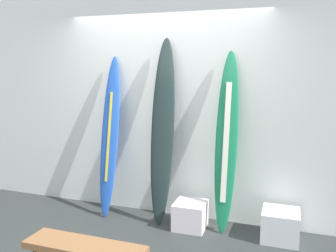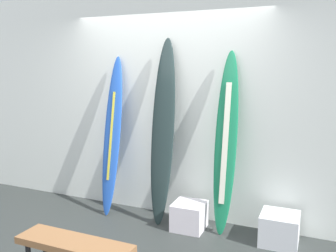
# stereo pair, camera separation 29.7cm
# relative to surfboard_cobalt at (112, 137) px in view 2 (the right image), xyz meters

# --- Properties ---
(wall_back) EXTENTS (7.20, 0.20, 2.80)m
(wall_back) POSITION_rel_surfboard_cobalt_xyz_m (0.66, 0.33, 0.42)
(wall_back) COLOR silver
(wall_back) RESTS_ON ground
(surfboard_cobalt) EXTENTS (0.25, 0.42, 2.00)m
(surfboard_cobalt) POSITION_rel_surfboard_cobalt_xyz_m (0.00, 0.00, 0.00)
(surfboard_cobalt) COLOR blue
(surfboard_cobalt) RESTS_ON ground
(surfboard_charcoal) EXTENTS (0.30, 0.42, 2.21)m
(surfboard_charcoal) POSITION_rel_surfboard_cobalt_xyz_m (0.70, -0.00, 0.11)
(surfboard_charcoal) COLOR #1F2D2D
(surfboard_charcoal) RESTS_ON ground
(surfboard_emerald) EXTENTS (0.25, 0.36, 2.05)m
(surfboard_emerald) POSITION_rel_surfboard_cobalt_xyz_m (1.46, 0.03, 0.03)
(surfboard_emerald) COLOR #19794E
(surfboard_emerald) RESTS_ON ground
(display_block_left) EXTENTS (0.37, 0.37, 0.31)m
(display_block_left) POSITION_rel_surfboard_cobalt_xyz_m (1.08, -0.10, -0.83)
(display_block_left) COLOR white
(display_block_left) RESTS_ON ground
(display_block_center) EXTENTS (0.40, 0.40, 0.33)m
(display_block_center) POSITION_rel_surfboard_cobalt_xyz_m (2.09, -0.05, -0.82)
(display_block_center) COLOR silver
(display_block_center) RESTS_ON ground
(bench) EXTENTS (1.03, 0.29, 0.44)m
(bench) POSITION_rel_surfboard_cobalt_xyz_m (0.61, -1.58, -0.60)
(bench) COLOR brown
(bench) RESTS_ON ground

